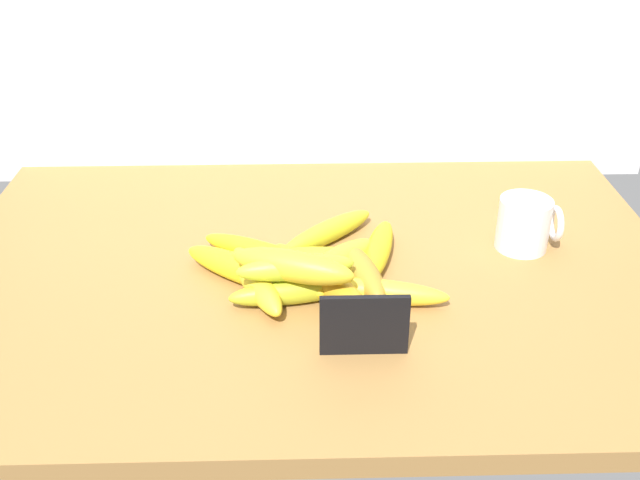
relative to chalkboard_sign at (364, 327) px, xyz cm
name	(u,v)px	position (x,y,z in cm)	size (l,w,h in cm)	color
counter_top	(313,276)	(-5.93, 20.35, -5.36)	(110.00, 76.00, 3.00)	olive
chalkboard_sign	(364,327)	(0.00, 0.00, 0.00)	(11.00, 1.80, 8.40)	black
coffee_mug	(525,224)	(26.78, 25.50, 0.22)	(9.51, 8.01, 8.15)	silver
banana_0	(378,250)	(3.90, 21.96, -2.00)	(17.27, 3.71, 3.71)	gold
banana_1	(311,258)	(-6.20, 20.42, -2.20)	(18.30, 3.31, 3.31)	yellow
banana_2	(335,264)	(-2.83, 17.72, -1.69)	(16.88, 4.34, 4.34)	yellow
banana_3	(261,253)	(-13.64, 21.91, -2.13)	(20.07, 3.45, 3.45)	yellow
banana_4	(297,291)	(-8.27, 11.37, -2.04)	(18.89, 3.64, 3.64)	#A9B325
banana_5	(298,270)	(-8.06, 16.66, -1.95)	(15.01, 3.80, 3.80)	gold
banana_6	(242,269)	(-16.11, 16.80, -1.82)	(20.10, 4.07, 4.07)	yellow
banana_7	(328,232)	(-3.45, 27.96, -2.10)	(18.71, 3.51, 3.51)	gold
banana_8	(326,282)	(-4.29, 13.16, -1.76)	(18.71, 4.19, 4.19)	#B7891B
banana_9	(363,273)	(1.02, 15.14, -1.71)	(15.25, 4.29, 4.29)	olive
banana_10	(256,280)	(-14.00, 13.95, -1.83)	(18.18, 4.06, 4.06)	yellow
banana_11	(377,292)	(2.76, 11.00, -2.13)	(19.70, 3.46, 3.46)	yellow
banana_12	(296,268)	(-8.42, 11.64, 1.54)	(16.13, 3.51, 3.51)	#ACC22A
banana_13	(293,266)	(-8.81, 11.37, 1.96)	(17.34, 4.35, 4.35)	gold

